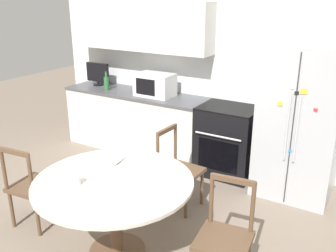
# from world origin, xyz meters

# --- Properties ---
(back_wall) EXTENTS (5.20, 0.44, 2.60)m
(back_wall) POSITION_xyz_m (-0.30, 2.59, 1.45)
(back_wall) COLOR silver
(back_wall) RESTS_ON ground_plane
(kitchen_counter) EXTENTS (2.24, 0.64, 0.90)m
(kitchen_counter) POSITION_xyz_m (-1.09, 2.29, 0.45)
(kitchen_counter) COLOR silver
(kitchen_counter) RESTS_ON ground_plane
(refrigerator) EXTENTS (0.86, 0.78, 1.77)m
(refrigerator) POSITION_xyz_m (1.29, 2.20, 0.88)
(refrigerator) COLOR #B2B5BA
(refrigerator) RESTS_ON ground_plane
(oven_range) EXTENTS (0.73, 0.68, 1.08)m
(oven_range) POSITION_xyz_m (0.40, 2.26, 0.47)
(oven_range) COLOR black
(oven_range) RESTS_ON ground_plane
(microwave) EXTENTS (0.53, 0.35, 0.32)m
(microwave) POSITION_xyz_m (-0.74, 2.27, 1.06)
(microwave) COLOR white
(microwave) RESTS_ON kitchen_counter
(countertop_tv) EXTENTS (0.41, 0.16, 0.35)m
(countertop_tv) POSITION_xyz_m (-1.86, 2.35, 1.09)
(countertop_tv) COLOR black
(countertop_tv) RESTS_ON kitchen_counter
(counter_bottle) EXTENTS (0.07, 0.07, 0.29)m
(counter_bottle) POSITION_xyz_m (-1.54, 2.18, 1.01)
(counter_bottle) COLOR #2D6B38
(counter_bottle) RESTS_ON kitchen_counter
(dining_table) EXTENTS (1.40, 1.40, 0.75)m
(dining_table) POSITION_xyz_m (0.17, 0.19, 0.63)
(dining_table) COLOR beige
(dining_table) RESTS_ON ground_plane
(dining_chair_right) EXTENTS (0.47, 0.47, 0.90)m
(dining_chair_right) POSITION_xyz_m (1.17, 0.33, 0.43)
(dining_chair_right) COLOR brown
(dining_chair_right) RESTS_ON ground_plane
(dining_chair_far) EXTENTS (0.44, 0.44, 0.90)m
(dining_chair_far) POSITION_xyz_m (0.26, 1.19, 0.43)
(dining_chair_far) COLOR brown
(dining_chair_far) RESTS_ON ground_plane
(dining_chair_left) EXTENTS (0.46, 0.46, 0.90)m
(dining_chair_left) POSITION_xyz_m (-0.83, 0.11, 0.43)
(dining_chair_left) COLOR brown
(dining_chair_left) RESTS_ON ground_plane
(candle_glass) EXTENTS (0.08, 0.08, 0.09)m
(candle_glass) POSITION_xyz_m (-0.04, -0.04, 0.79)
(candle_glass) COLOR silver
(candle_glass) RESTS_ON dining_table
(mail_stack) EXTENTS (0.26, 0.33, 0.02)m
(mail_stack) POSITION_xyz_m (-0.11, 0.56, 0.76)
(mail_stack) COLOR white
(mail_stack) RESTS_ON dining_table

